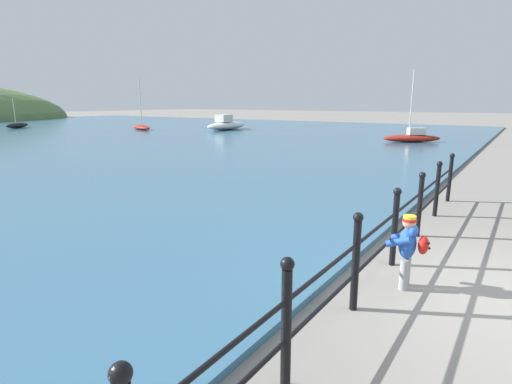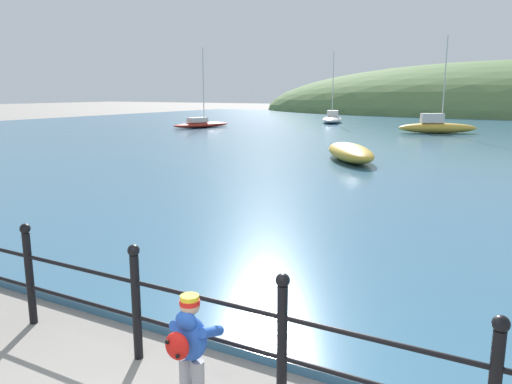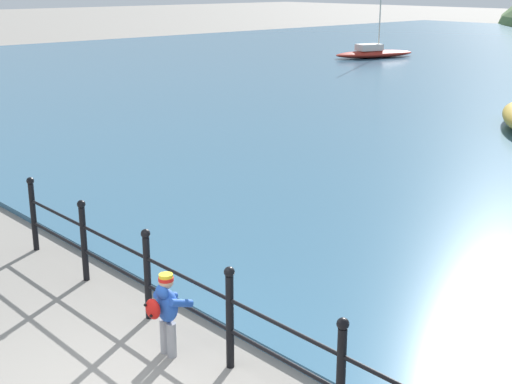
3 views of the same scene
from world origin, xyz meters
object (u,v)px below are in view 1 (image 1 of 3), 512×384
child_in_coat (409,245)px  boat_blue_hull (412,137)px  boat_white_sailboat (226,125)px  boat_green_fishing (141,127)px  boat_far_right (17,125)px

child_in_coat → boat_blue_hull: boat_blue_hull is taller
boat_white_sailboat → boat_green_fishing: 7.38m
child_in_coat → boat_green_fishing: boat_green_fishing is taller
child_in_coat → boat_white_sailboat: size_ratio=0.19×
child_in_coat → boat_green_fishing: 32.30m
boat_blue_hull → boat_green_fishing: (-1.68, 22.14, -0.07)m
child_in_coat → boat_white_sailboat: 30.21m
boat_white_sailboat → boat_far_right: (-9.08, 17.23, -0.16)m
child_in_coat → boat_far_right: bearing=71.0°
boat_white_sailboat → boat_green_fishing: (-4.03, 6.18, -0.19)m
boat_white_sailboat → boat_green_fishing: size_ratio=1.14×
child_in_coat → boat_white_sailboat: bearing=43.0°
boat_white_sailboat → boat_blue_hull: bearing=-98.4°
boat_far_right → boat_green_fishing: bearing=-65.4°
boat_white_sailboat → boat_green_fishing: bearing=123.1°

